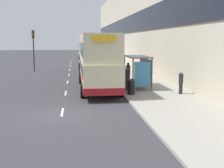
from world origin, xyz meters
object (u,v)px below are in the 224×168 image
object	(u,v)px
car_0	(83,55)
double_decker_bus_near	(98,61)
pedestrian_4	(128,73)
pedestrian_1	(125,78)
pedestrian_3	(181,82)
pedestrian_2	(127,79)
litter_bin	(131,87)
bus_shelter	(140,66)
traffic_light_far_kerb	(33,44)
double_decker_bus_ahead	(91,54)
pedestrian_at_shelter	(149,76)

from	to	relation	value
car_0	double_decker_bus_near	bearing A→B (deg)	-89.87
double_decker_bus_near	pedestrian_4	world-z (taller)	double_decker_bus_near
pedestrian_1	pedestrian_3	distance (m)	4.05
pedestrian_2	litter_bin	bearing A→B (deg)	-91.56
bus_shelter	traffic_light_far_kerb	world-z (taller)	traffic_light_far_kerb
double_decker_bus_ahead	pedestrian_2	xyz separation A→B (m)	(2.02, -13.67, -1.33)
double_decker_bus_ahead	pedestrian_at_shelter	bearing A→B (deg)	-72.09
double_decker_bus_near	pedestrian_3	world-z (taller)	double_decker_bus_near
traffic_light_far_kerb	pedestrian_2	bearing A→B (deg)	-61.61
double_decker_bus_ahead	litter_bin	xyz separation A→B (m)	(1.96, -15.92, -1.62)
pedestrian_1	litter_bin	world-z (taller)	pedestrian_1
pedestrian_3	traffic_light_far_kerb	bearing A→B (deg)	122.98
double_decker_bus_near	traffic_light_far_kerb	size ratio (longest dim) A/B	2.18
pedestrian_1	pedestrian_3	xyz separation A→B (m)	(3.67, -1.71, -0.11)
double_decker_bus_near	pedestrian_at_shelter	distance (m)	4.34
bus_shelter	litter_bin	xyz separation A→B (m)	(-1.22, -2.84, -1.21)
bus_shelter	pedestrian_4	size ratio (longest dim) A/B	2.29
pedestrian_1	litter_bin	distance (m)	1.55
bus_shelter	double_decker_bus_near	xyz separation A→B (m)	(-3.30, 0.36, 0.41)
bus_shelter	litter_bin	size ratio (longest dim) A/B	4.00
pedestrian_at_shelter	litter_bin	bearing A→B (deg)	-120.71
double_decker_bus_near	pedestrian_3	bearing A→B (deg)	-31.74
double_decker_bus_ahead	car_0	xyz separation A→B (m)	(-0.20, 29.41, -1.45)
traffic_light_far_kerb	litter_bin	bearing A→B (deg)	-64.68
double_decker_bus_near	pedestrian_at_shelter	size ratio (longest dim) A/B	6.52
pedestrian_at_shelter	pedestrian_2	world-z (taller)	pedestrian_at_shelter
bus_shelter	pedestrian_3	size ratio (longest dim) A/B	2.60
pedestrian_at_shelter	pedestrian_3	xyz separation A→B (m)	(1.41, -3.69, -0.05)
pedestrian_at_shelter	pedestrian_3	bearing A→B (deg)	-69.10
double_decker_bus_ahead	pedestrian_2	bearing A→B (deg)	-81.58
pedestrian_4	litter_bin	bearing A→B (deg)	-97.49
double_decker_bus_near	pedestrian_2	world-z (taller)	double_decker_bus_near
double_decker_bus_near	traffic_light_far_kerb	distance (m)	17.19
double_decker_bus_ahead	bus_shelter	bearing A→B (deg)	-76.31
double_decker_bus_ahead	pedestrian_1	bearing A→B (deg)	-83.02
double_decker_bus_near	traffic_light_far_kerb	bearing A→B (deg)	113.64
pedestrian_4	traffic_light_far_kerb	bearing A→B (deg)	125.49
double_decker_bus_ahead	pedestrian_1	size ratio (longest dim) A/B	6.24
car_0	pedestrian_4	xyz separation A→B (m)	(2.87, -39.96, 0.24)
pedestrian_1	pedestrian_3	bearing A→B (deg)	-25.03
car_0	pedestrian_1	world-z (taller)	pedestrian_1
pedestrian_at_shelter	traffic_light_far_kerb	size ratio (longest dim) A/B	0.33
double_decker_bus_ahead	litter_bin	distance (m)	16.12
double_decker_bus_ahead	pedestrian_1	distance (m)	14.59
pedestrian_1	traffic_light_far_kerb	bearing A→B (deg)	116.67
bus_shelter	car_0	size ratio (longest dim) A/B	0.93
double_decker_bus_ahead	double_decker_bus_near	bearing A→B (deg)	-90.50
bus_shelter	car_0	distance (m)	42.63
pedestrian_1	pedestrian_2	bearing A→B (deg)	71.31
pedestrian_2	pedestrian_4	world-z (taller)	pedestrian_4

